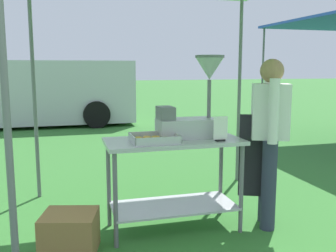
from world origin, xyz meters
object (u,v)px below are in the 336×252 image
Objects in this scene: donut_fryer at (193,107)px; menu_sign at (220,131)px; supply_crate at (70,233)px; van_silver at (29,92)px; vendor at (269,134)px; donut_cart at (174,165)px; donut_tray at (154,140)px.

menu_sign is (0.18, -0.26, -0.20)m from donut_fryer.
supply_crate is 0.10× the size of van_silver.
menu_sign is at bearing -175.34° from vendor.
donut_cart is 1.09m from supply_crate.
donut_tray reaches higher than donut_cart.
van_silver is (-1.83, 7.37, 0.25)m from donut_cart.
donut_cart is 0.24× the size of van_silver.
vendor is (0.69, -0.22, -0.26)m from donut_fryer.
donut_tray is at bearing -161.55° from donut_cart.
menu_sign is at bearing -73.70° from van_silver.
van_silver is (-0.86, 7.59, 0.71)m from supply_crate.
donut_fryer is at bearing 13.92° from supply_crate.
donut_tray is at bearing 168.24° from menu_sign.
van_silver is at bearing 103.92° from donut_cart.
donut_tray is 0.51m from donut_fryer.
donut_cart reaches higher than supply_crate.
donut_tray is 1.83× the size of menu_sign.
donut_fryer is 0.37m from menu_sign.
donut_cart is at bearing 170.74° from vendor.
donut_fryer is 0.77m from vendor.
donut_tray is at bearing -77.66° from van_silver.
van_silver reaches higher than donut_cart.
donut_cart is 0.95m from vendor.
donut_cart is 0.79× the size of vendor.
menu_sign reaches higher than supply_crate.
donut_tray is 1.06m from supply_crate.
van_silver is (-2.03, 7.30, -0.28)m from donut_fryer.
van_silver is at bearing 105.57° from donut_fryer.
donut_fryer reaches higher than donut_cart.
menu_sign is 1.57m from supply_crate.
menu_sign reaches higher than donut_cart.
supply_crate is at bearing -166.08° from donut_fryer.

